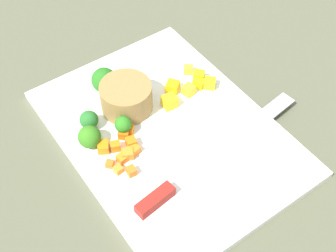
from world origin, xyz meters
TOP-DOWN VIEW (x-y plane):
  - ground_plane at (0.00, 0.00)m, footprint 4.00×4.00m
  - cutting_board at (0.00, 0.00)m, footprint 0.41×0.30m
  - prep_bowl at (-0.08, -0.03)m, footprint 0.08×0.08m
  - chef_knife at (0.09, -0.01)m, footprint 0.06×0.33m
  - carrot_dice_0 at (0.04, -0.09)m, footprint 0.01×0.01m
  - carrot_dice_1 at (0.01, -0.11)m, footprint 0.02×0.02m
  - carrot_dice_2 at (-0.02, -0.09)m, footprint 0.02×0.02m
  - carrot_dice_3 at (0.01, -0.07)m, footprint 0.02×0.02m
  - carrot_dice_4 at (-0.03, -0.06)m, footprint 0.02×0.02m
  - carrot_dice_5 at (-0.03, -0.05)m, footprint 0.02×0.02m
  - carrot_dice_6 at (-0.01, -0.06)m, footprint 0.02×0.02m
  - carrot_dice_7 at (0.01, -0.08)m, footprint 0.02×0.02m
  - carrot_dice_8 at (0.02, -0.10)m, footprint 0.01×0.01m
  - carrot_dice_9 at (-0.02, -0.10)m, footprint 0.02×0.02m
  - carrot_dice_10 at (0.01, -0.09)m, footprint 0.02×0.01m
  - pepper_dice_0 at (-0.04, 0.03)m, footprint 0.02×0.02m
  - pepper_dice_1 at (-0.05, 0.10)m, footprint 0.02×0.02m
  - pepper_dice_2 at (-0.04, 0.07)m, footprint 0.02×0.02m
  - pepper_dice_3 at (-0.07, 0.06)m, footprint 0.03×0.03m
  - pepper_dice_4 at (-0.06, 0.11)m, footprint 0.02×0.02m
  - pepper_dice_5 at (-0.04, 0.11)m, footprint 0.03×0.03m
  - pepper_dice_6 at (-0.09, 0.10)m, footprint 0.02×0.02m
  - broccoli_floret_0 at (-0.03, -0.06)m, footprint 0.03×0.03m
  - broccoli_floret_1 at (-0.08, -0.10)m, footprint 0.03×0.03m
  - broccoli_floret_2 at (-0.13, -0.04)m, footprint 0.04×0.04m
  - broccoli_floret_3 at (-0.05, -0.11)m, footprint 0.04×0.04m

SIDE VIEW (x-z plane):
  - ground_plane at x=0.00m, z-range 0.00..0.00m
  - cutting_board at x=0.00m, z-range 0.00..0.01m
  - carrot_dice_1 at x=0.01m, z-range 0.01..0.02m
  - carrot_dice_8 at x=0.02m, z-range 0.01..0.02m
  - chef_knife at x=0.09m, z-range 0.01..0.03m
  - carrot_dice_10 at x=0.01m, z-range 0.01..0.02m
  - carrot_dice_3 at x=0.01m, z-range 0.01..0.02m
  - carrot_dice_0 at x=0.04m, z-range 0.01..0.02m
  - carrot_dice_5 at x=-0.03m, z-range 0.01..0.03m
  - pepper_dice_6 at x=-0.09m, z-range 0.01..0.03m
  - carrot_dice_4 at x=-0.03m, z-range 0.01..0.03m
  - carrot_dice_7 at x=0.01m, z-range 0.01..0.03m
  - carrot_dice_2 at x=-0.02m, z-range 0.01..0.03m
  - carrot_dice_9 at x=-0.02m, z-range 0.01..0.03m
  - pepper_dice_1 at x=-0.05m, z-range 0.01..0.03m
  - carrot_dice_6 at x=-0.01m, z-range 0.01..0.03m
  - pepper_dice_5 at x=-0.04m, z-range 0.01..0.03m
  - pepper_dice_3 at x=-0.07m, z-range 0.01..0.03m
  - pepper_dice_2 at x=-0.04m, z-range 0.01..0.03m
  - pepper_dice_4 at x=-0.06m, z-range 0.01..0.03m
  - pepper_dice_0 at x=-0.04m, z-range 0.01..0.03m
  - broccoli_floret_1 at x=-0.08m, z-range 0.01..0.04m
  - broccoli_floret_3 at x=-0.05m, z-range 0.01..0.05m
  - broccoli_floret_0 at x=-0.03m, z-range 0.02..0.05m
  - broccoli_floret_2 at x=-0.13m, z-range 0.01..0.06m
  - prep_bowl at x=-0.08m, z-range 0.01..0.06m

